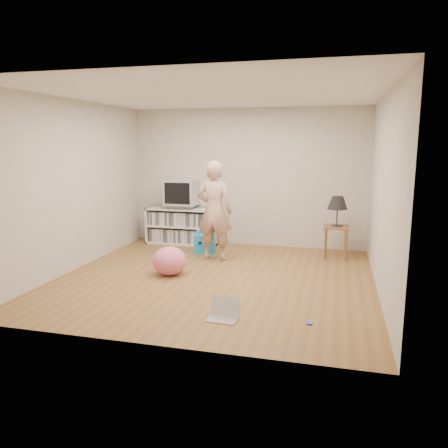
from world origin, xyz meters
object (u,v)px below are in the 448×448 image
Objects in this scene: table_lamp at (338,203)px; laptop at (224,313)px; plush_pink at (170,261)px; dvd_deck at (182,206)px; plush_blue at (205,243)px; crt_tv at (182,192)px; side_table at (336,234)px; media_unit at (183,226)px; person at (214,211)px.

table_lamp is 3.42m from laptop.
dvd_deck is at bearing 104.61° from plush_pink.
plush_pink is at bearing -102.42° from plush_blue.
dvd_deck is at bearing 129.01° from plush_blue.
dvd_deck is 2.17m from plush_pink.
dvd_deck is 0.29m from crt_tv.
side_table is at bearing -7.13° from crt_tv.
crt_tv is 1.21m from plush_blue.
side_table is 1.34× the size of plush_blue.
dvd_deck is 3.92m from laptop.
side_table reaches higher than plush_pink.
media_unit is at bearing 119.74° from laptop.
person reaches higher than dvd_deck.
plush_blue is at bearing -51.76° from person.
person reaches higher than crt_tv.
side_table is at bearing -2.44° from plush_blue.
plush_pink is at bearing -145.22° from table_lamp.
media_unit is at bearing 172.50° from side_table.
plush_pink is at bearing -75.39° from dvd_deck.
dvd_deck reaches higher than laptop.
plush_pink is at bearing 70.58° from person.
plush_blue reaches higher than laptop.
media_unit is 2.55× the size of side_table.
side_table is at bearing 34.78° from plush_pink.
media_unit is at bearing 90.00° from dvd_deck.
person reaches higher than laptop.
plush_pink is at bearing -75.50° from media_unit.
crt_tv is at bearing -44.47° from person.
person is at bearing -47.10° from crt_tv.
side_table is 2.93m from plush_pink.
plush_pink is at bearing -145.22° from side_table.
laptop is (1.74, -3.45, -0.67)m from dvd_deck.
table_lamp is 1.03× the size of plush_pink.
person is 0.84m from plush_blue.
crt_tv is 3.01m from side_table.
plush_blue is (-2.29, -0.23, -0.24)m from side_table.
plush_blue is at bearing -42.76° from crt_tv.
table_lamp is (-0.00, 0.00, 0.53)m from side_table.
crt_tv reaches higher than dvd_deck.
person is 4.83× the size of laptop.
plush_blue is 1.45m from plush_pink.
media_unit reaches higher than plush_pink.
table_lamp is at bearing -7.13° from crt_tv.
person is 4.06× the size of plush_blue.
side_table is 1.07× the size of table_lamp.
laptop is at bearing 110.74° from person.
person is at bearing -47.20° from dvd_deck.
crt_tv is 0.36× the size of person.
dvd_deck is 2.97m from side_table.
person is at bearing -161.93° from table_lamp.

